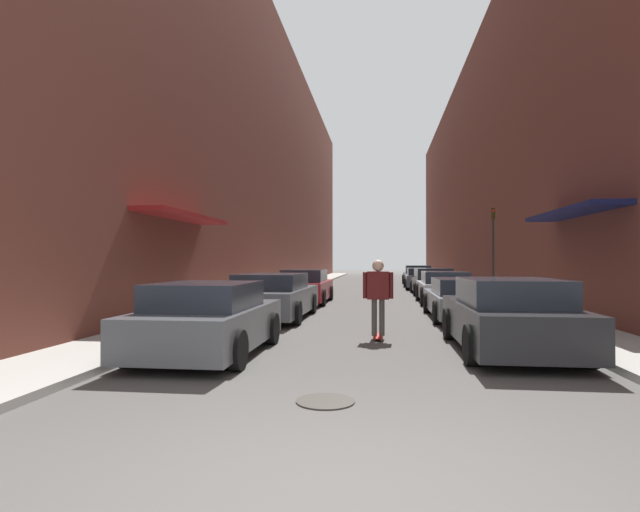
{
  "coord_description": "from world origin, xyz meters",
  "views": [
    {
      "loc": [
        0.33,
        -3.48,
        1.68
      ],
      "look_at": [
        -1.39,
        10.41,
        1.8
      ],
      "focal_mm": 28.0,
      "sensor_mm": 36.0,
      "label": 1
    }
  ],
  "objects": [
    {
      "name": "parked_car_right_1",
      "position": [
        2.66,
        11.25,
        0.57
      ],
      "size": [
        1.97,
        4.72,
        1.16
      ],
      "color": "gray",
      "rests_on": "ground"
    },
    {
      "name": "ground",
      "position": [
        0.0,
        22.69,
        0.0
      ],
      "size": [
        124.82,
        124.82,
        0.0
      ],
      "primitive_type": "plane",
      "color": "#4C4947"
    },
    {
      "name": "building_row_right",
      "position": [
        7.58,
        28.37,
        7.11
      ],
      "size": [
        4.9,
        56.74,
        14.22
      ],
      "color": "brown",
      "rests_on": "ground"
    },
    {
      "name": "manhole_cover",
      "position": [
        -0.33,
        2.39,
        0.01
      ],
      "size": [
        0.7,
        0.7,
        0.02
      ],
      "color": "#332D28",
      "rests_on": "ground"
    },
    {
      "name": "parked_car_right_0",
      "position": [
        2.63,
        5.98,
        0.65
      ],
      "size": [
        1.97,
        4.33,
        1.35
      ],
      "color": "#232326",
      "rests_on": "ground"
    },
    {
      "name": "skateboarder",
      "position": [
        0.25,
        7.2,
        1.04
      ],
      "size": [
        0.65,
        0.78,
        1.69
      ],
      "color": "#B2231E",
      "rests_on": "ground"
    },
    {
      "name": "parked_car_right_3",
      "position": [
        2.83,
        21.56,
        0.62
      ],
      "size": [
        2.03,
        4.24,
        1.29
      ],
      "color": "#232326",
      "rests_on": "ground"
    },
    {
      "name": "parked_car_left_2",
      "position": [
        -2.65,
        15.89,
        0.63
      ],
      "size": [
        1.88,
        4.39,
        1.32
      ],
      "color": "maroon",
      "rests_on": "ground"
    },
    {
      "name": "parked_car_right_2",
      "position": [
        2.76,
        16.4,
        0.61
      ],
      "size": [
        2.01,
        4.18,
        1.24
      ],
      "color": "#B7B7BC",
      "rests_on": "ground"
    },
    {
      "name": "curb_strip_left",
      "position": [
        -4.68,
        28.37,
        0.06
      ],
      "size": [
        1.8,
        56.74,
        0.12
      ],
      "color": "#A3A099",
      "rests_on": "ground"
    },
    {
      "name": "parked_car_right_5",
      "position": [
        2.8,
        31.37,
        0.64
      ],
      "size": [
        2.01,
        4.16,
        1.33
      ],
      "color": "#232326",
      "rests_on": "ground"
    },
    {
      "name": "parked_car_left_1",
      "position": [
        -2.78,
        10.58,
        0.63
      ],
      "size": [
        2.07,
        4.71,
        1.3
      ],
      "color": "#515459",
      "rests_on": "ground"
    },
    {
      "name": "curb_strip_right",
      "position": [
        4.68,
        28.37,
        0.06
      ],
      "size": [
        1.8,
        56.74,
        0.12
      ],
      "color": "#A3A099",
      "rests_on": "ground"
    },
    {
      "name": "parked_car_right_4",
      "position": [
        2.67,
        26.51,
        0.6
      ],
      "size": [
        1.97,
        4.39,
        1.22
      ],
      "color": "#515459",
      "rests_on": "ground"
    },
    {
      "name": "traffic_light",
      "position": [
        5.0,
        18.3,
        2.42
      ],
      "size": [
        0.16,
        0.22,
        3.76
      ],
      "color": "#2D2D2D",
      "rests_on": "curb_strip_right"
    },
    {
      "name": "parked_car_left_0",
      "position": [
        -2.72,
        5.03,
        0.62
      ],
      "size": [
        1.94,
        3.91,
        1.29
      ],
      "color": "#515459",
      "rests_on": "ground"
    },
    {
      "name": "building_row_left",
      "position": [
        -7.58,
        28.37,
        7.94
      ],
      "size": [
        4.9,
        56.74,
        15.88
      ],
      "color": "brown",
      "rests_on": "ground"
    }
  ]
}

